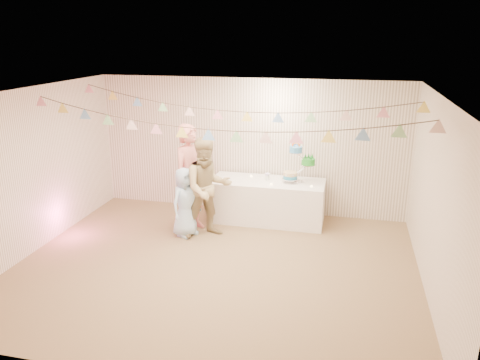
% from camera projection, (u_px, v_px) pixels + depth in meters
% --- Properties ---
extents(floor, '(6.00, 6.00, 0.00)m').
position_uv_depth(floor, '(215.00, 267.00, 7.09)').
color(floor, brown).
rests_on(floor, ground).
extents(ceiling, '(6.00, 6.00, 0.00)m').
position_uv_depth(ceiling, '(212.00, 94.00, 6.31)').
color(ceiling, white).
rests_on(ceiling, ground).
extents(back_wall, '(6.00, 6.00, 0.00)m').
position_uv_depth(back_wall, '(250.00, 146.00, 9.02)').
color(back_wall, white).
rests_on(back_wall, ground).
extents(front_wall, '(6.00, 6.00, 0.00)m').
position_uv_depth(front_wall, '(139.00, 266.00, 4.38)').
color(front_wall, white).
rests_on(front_wall, ground).
extents(left_wall, '(5.00, 5.00, 0.00)m').
position_uv_depth(left_wall, '(31.00, 172.00, 7.36)').
color(left_wall, white).
rests_on(left_wall, ground).
extents(right_wall, '(5.00, 5.00, 0.00)m').
position_uv_depth(right_wall, '(436.00, 202.00, 6.05)').
color(right_wall, white).
rests_on(right_wall, ground).
extents(table, '(2.09, 0.83, 0.78)m').
position_uv_depth(table, '(267.00, 201.00, 8.74)').
color(table, white).
rests_on(table, floor).
extents(cake_stand, '(0.62, 0.37, 0.69)m').
position_uv_depth(cake_stand, '(299.00, 166.00, 8.46)').
color(cake_stand, silver).
rests_on(cake_stand, table).
extents(cake_bottom, '(0.31, 0.31, 0.15)m').
position_uv_depth(cake_bottom, '(289.00, 180.00, 8.51)').
color(cake_bottom, teal).
rests_on(cake_bottom, cake_stand).
extents(cake_middle, '(0.27, 0.27, 0.22)m').
position_uv_depth(cake_middle, '(309.00, 164.00, 8.50)').
color(cake_middle, '#209325').
rests_on(cake_middle, cake_stand).
extents(cake_top_tier, '(0.25, 0.25, 0.19)m').
position_uv_depth(cake_top_tier, '(296.00, 151.00, 8.36)').
color(cake_top_tier, '#4392D4').
rests_on(cake_top_tier, cake_stand).
extents(platter, '(0.32, 0.32, 0.02)m').
position_uv_depth(platter, '(235.00, 181.00, 8.72)').
color(platter, white).
rests_on(platter, table).
extents(posy, '(0.12, 0.12, 0.14)m').
position_uv_depth(posy, '(267.00, 178.00, 8.66)').
color(posy, white).
rests_on(posy, table).
extents(person_adult_a, '(0.73, 0.83, 1.92)m').
position_uv_depth(person_adult_a, '(191.00, 178.00, 8.19)').
color(person_adult_a, '#D3776E').
rests_on(person_adult_a, floor).
extents(person_adult_b, '(1.07, 1.02, 1.75)m').
position_uv_depth(person_adult_b, '(208.00, 188.00, 7.94)').
color(person_adult_b, tan).
rests_on(person_adult_b, floor).
extents(person_child, '(0.61, 0.71, 1.22)m').
position_uv_depth(person_child, '(185.00, 202.00, 8.04)').
color(person_child, '#B3D9FD').
rests_on(person_child, floor).
extents(bunting_back, '(5.60, 1.10, 0.40)m').
position_uv_depth(bunting_back, '(232.00, 102.00, 7.41)').
color(bunting_back, pink).
rests_on(bunting_back, ceiling).
extents(bunting_front, '(5.60, 0.90, 0.36)m').
position_uv_depth(bunting_front, '(208.00, 117.00, 6.21)').
color(bunting_front, '#72A5E5').
rests_on(bunting_front, ceiling).
extents(tealight_0, '(0.04, 0.04, 0.03)m').
position_uv_depth(tealight_0, '(224.00, 179.00, 8.66)').
color(tealight_0, '#FFD88C').
rests_on(tealight_0, table).
extents(tealight_1, '(0.04, 0.04, 0.03)m').
position_uv_depth(tealight_1, '(251.00, 176.00, 8.86)').
color(tealight_1, '#FFD88C').
rests_on(tealight_1, table).
extents(tealight_2, '(0.04, 0.04, 0.03)m').
position_uv_depth(tealight_2, '(271.00, 184.00, 8.40)').
color(tealight_2, '#FFD88C').
rests_on(tealight_2, table).
extents(tealight_3, '(0.04, 0.04, 0.03)m').
position_uv_depth(tealight_3, '(288.00, 178.00, 8.75)').
color(tealight_3, '#FFD88C').
rests_on(tealight_3, table).
extents(tealight_4, '(0.04, 0.04, 0.03)m').
position_uv_depth(tealight_4, '(312.00, 186.00, 8.28)').
color(tealight_4, '#FFD88C').
rests_on(tealight_4, table).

